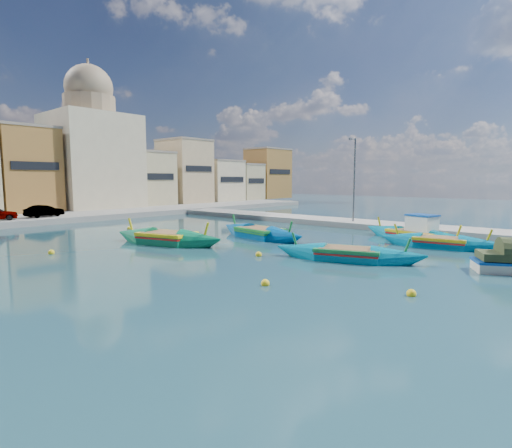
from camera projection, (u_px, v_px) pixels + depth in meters
ground at (294, 268)px, 19.58m from camera, size 160.00×160.00×0.00m
east_quay at (422, 229)px, 33.00m from camera, size 4.00×70.00×0.50m
north_quay at (38, 219)px, 40.52m from camera, size 80.00×8.00×0.60m
north_townhouses at (70, 174)px, 49.81m from camera, size 83.20×7.87×10.19m
church_block at (92, 148)px, 52.32m from camera, size 10.00×10.00×19.10m
quay_street_lamp at (354, 179)px, 36.05m from camera, size 1.18×0.16×8.00m
luzzu_turquoise_cabin at (415, 235)px, 28.49m from camera, size 4.46×9.24×2.91m
luzzu_cyan_mid at (260, 234)px, 29.70m from camera, size 3.48×9.20×2.66m
luzzu_green at (167, 240)px, 26.89m from camera, size 4.58×9.11×2.78m
luzzu_blue_south at (348, 256)px, 21.49m from camera, size 4.54×8.52×2.41m
luzzu_cyan_south at (440, 244)px, 25.46m from camera, size 3.11×7.81×2.36m
tender_near at (508, 263)px, 18.71m from camera, size 2.77×3.32×1.44m
mooring_buoys at (242, 251)px, 23.97m from camera, size 22.29×26.15×0.36m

